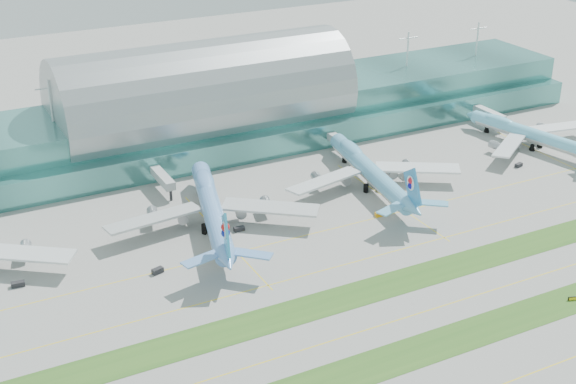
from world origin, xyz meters
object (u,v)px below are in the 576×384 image
taxiway_sign_east (573,299)px  airliner_b (212,207)px  airliner_d (529,133)px  airliner_c (369,170)px  terminal (204,112)px

taxiway_sign_east → airliner_b: bearing=148.8°
airliner_d → taxiway_sign_east: airliner_d is taller
airliner_b → airliner_c: airliner_b is taller
taxiway_sign_east → airliner_d: bearing=72.9°
airliner_d → terminal: bearing=139.7°
terminal → airliner_b: (-25.61, -68.68, -7.40)m
airliner_c → airliner_d: 79.58m
airliner_b → airliner_c: (63.20, 2.96, -0.28)m
terminal → airliner_d: bearing=-28.1°
terminal → airliner_c: bearing=-60.2°
terminal → taxiway_sign_east: size_ratio=126.04×
terminal → airliner_b: size_ratio=4.30×
airliner_d → taxiway_sign_east: (-70.52, -94.61, -5.22)m
airliner_b → airliner_d: 142.85m
terminal → airliner_c: (37.59, -65.72, -7.67)m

